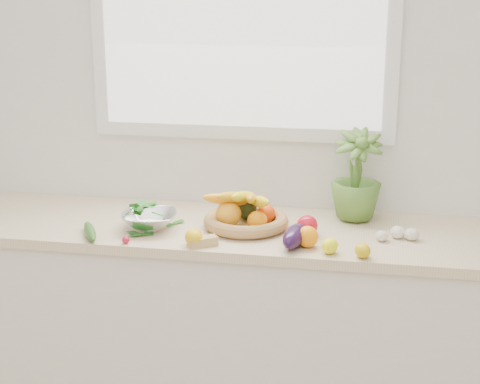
% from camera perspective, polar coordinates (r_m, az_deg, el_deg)
% --- Properties ---
extents(back_wall, '(4.50, 0.02, 2.70)m').
position_cam_1_polar(back_wall, '(3.16, 0.17, 6.86)').
color(back_wall, white).
rests_on(back_wall, ground).
extents(counter_cabinet, '(2.20, 0.58, 0.86)m').
position_cam_1_polar(counter_cabinet, '(3.17, -0.84, -10.70)').
color(counter_cabinet, silver).
rests_on(counter_cabinet, ground).
extents(countertop, '(2.24, 0.62, 0.04)m').
position_cam_1_polar(countertop, '(2.99, -0.87, -2.98)').
color(countertop, beige).
rests_on(countertop, counter_cabinet).
extents(window_frame, '(1.30, 0.03, 1.10)m').
position_cam_1_polar(window_frame, '(3.11, 0.12, 14.12)').
color(window_frame, white).
rests_on(window_frame, back_wall).
extents(window_pane, '(1.18, 0.01, 0.98)m').
position_cam_1_polar(window_pane, '(3.09, 0.05, 14.11)').
color(window_pane, white).
rests_on(window_pane, window_frame).
extents(orange_loose, '(0.10, 0.10, 0.08)m').
position_cam_1_polar(orange_loose, '(2.74, 5.26, -3.48)').
color(orange_loose, orange).
rests_on(orange_loose, countertop).
extents(lemon_a, '(0.09, 0.10, 0.07)m').
position_cam_1_polar(lemon_a, '(2.75, -3.62, -3.53)').
color(lemon_a, yellow).
rests_on(lemon_a, countertop).
extents(lemon_b, '(0.08, 0.09, 0.06)m').
position_cam_1_polar(lemon_b, '(2.69, 6.99, -4.17)').
color(lemon_b, '#FAFB0D').
rests_on(lemon_b, countertop).
extents(lemon_c, '(0.08, 0.09, 0.06)m').
position_cam_1_polar(lemon_c, '(2.67, 9.49, -4.50)').
color(lemon_c, gold).
rests_on(lemon_c, countertop).
extents(apple, '(0.10, 0.10, 0.08)m').
position_cam_1_polar(apple, '(2.87, 5.24, -2.61)').
color(apple, red).
rests_on(apple, countertop).
extents(ginger, '(0.12, 0.10, 0.04)m').
position_cam_1_polar(ginger, '(2.75, -2.91, -3.87)').
color(ginger, tan).
rests_on(ginger, countertop).
extents(garlic_a, '(0.06, 0.06, 0.05)m').
position_cam_1_polar(garlic_a, '(2.89, 13.20, -3.21)').
color(garlic_a, beige).
rests_on(garlic_a, countertop).
extents(garlic_b, '(0.06, 0.06, 0.05)m').
position_cam_1_polar(garlic_b, '(2.90, 12.14, -3.07)').
color(garlic_b, white).
rests_on(garlic_b, countertop).
extents(garlic_c, '(0.05, 0.05, 0.04)m').
position_cam_1_polar(garlic_c, '(2.85, 10.94, -3.37)').
color(garlic_c, silver).
rests_on(garlic_c, countertop).
extents(eggplant, '(0.11, 0.21, 0.08)m').
position_cam_1_polar(eggplant, '(2.75, 4.26, -3.44)').
color(eggplant, '#240D32').
rests_on(eggplant, countertop).
extents(cucumber, '(0.14, 0.21, 0.04)m').
position_cam_1_polar(cucumber, '(2.91, -11.56, -3.01)').
color(cucumber, '#275117').
rests_on(cucumber, countertop).
extents(radish, '(0.03, 0.03, 0.03)m').
position_cam_1_polar(radish, '(2.81, -8.86, -3.69)').
color(radish, red).
rests_on(radish, countertop).
extents(potted_herb, '(0.24, 0.24, 0.37)m').
position_cam_1_polar(potted_herb, '(3.04, 9.02, 1.37)').
color(potted_herb, '#4F7B2D').
rests_on(potted_herb, countertop).
extents(fruit_basket, '(0.40, 0.40, 0.18)m').
position_cam_1_polar(fruit_basket, '(2.94, 0.40, -1.85)').
color(fruit_basket, tan).
rests_on(fruit_basket, countertop).
extents(colander_with_spinach, '(0.26, 0.26, 0.12)m').
position_cam_1_polar(colander_with_spinach, '(2.94, -7.05, -1.82)').
color(colander_with_spinach, silver).
rests_on(colander_with_spinach, countertop).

